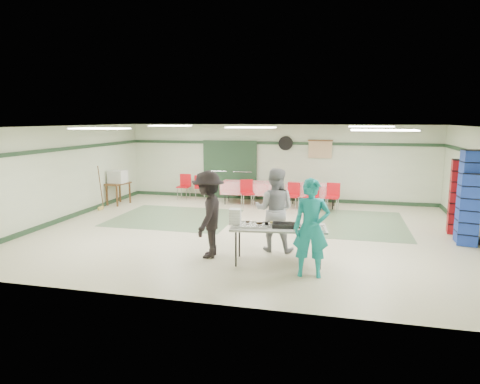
% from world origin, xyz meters
% --- Properties ---
extents(floor, '(11.00, 11.00, 0.00)m').
position_xyz_m(floor, '(0.00, 0.00, 0.00)').
color(floor, '#C0B79A').
rests_on(floor, ground).
extents(ceiling, '(11.00, 11.00, 0.00)m').
position_xyz_m(ceiling, '(0.00, 0.00, 2.70)').
color(ceiling, silver).
rests_on(ceiling, wall_back).
extents(wall_back, '(11.00, 0.00, 11.00)m').
position_xyz_m(wall_back, '(0.00, 4.50, 1.35)').
color(wall_back, '#B3BFA3').
rests_on(wall_back, floor).
extents(wall_front, '(11.00, 0.00, 11.00)m').
position_xyz_m(wall_front, '(0.00, -4.50, 1.35)').
color(wall_front, '#B3BFA3').
rests_on(wall_front, floor).
extents(wall_left, '(0.00, 9.00, 9.00)m').
position_xyz_m(wall_left, '(-5.50, 0.00, 1.35)').
color(wall_left, '#B3BFA3').
rests_on(wall_left, floor).
extents(trim_back, '(11.00, 0.06, 0.10)m').
position_xyz_m(trim_back, '(0.00, 4.47, 2.05)').
color(trim_back, '#1F3923').
rests_on(trim_back, wall_back).
extents(baseboard_back, '(11.00, 0.06, 0.12)m').
position_xyz_m(baseboard_back, '(0.00, 4.47, 0.06)').
color(baseboard_back, '#1F3923').
rests_on(baseboard_back, floor).
extents(trim_left, '(0.06, 9.00, 0.10)m').
position_xyz_m(trim_left, '(-5.47, 0.00, 2.05)').
color(trim_left, '#1F3923').
rests_on(trim_left, wall_back).
extents(baseboard_left, '(0.06, 9.00, 0.12)m').
position_xyz_m(baseboard_left, '(-5.47, 0.00, 0.06)').
color(baseboard_left, '#1F3923').
rests_on(baseboard_left, floor).
extents(green_patch_a, '(3.50, 3.00, 0.01)m').
position_xyz_m(green_patch_a, '(-2.50, 1.00, 0.00)').
color(green_patch_a, '#5C7757').
rests_on(green_patch_a, floor).
extents(green_patch_b, '(2.50, 3.50, 0.01)m').
position_xyz_m(green_patch_b, '(2.80, 1.50, 0.00)').
color(green_patch_b, '#5C7757').
rests_on(green_patch_b, floor).
extents(double_door_left, '(0.90, 0.06, 2.10)m').
position_xyz_m(double_door_left, '(-2.20, 4.44, 1.05)').
color(double_door_left, gray).
rests_on(double_door_left, floor).
extents(double_door_right, '(0.90, 0.06, 2.10)m').
position_xyz_m(double_door_right, '(-1.25, 4.44, 1.05)').
color(double_door_right, gray).
rests_on(double_door_right, floor).
extents(door_frame, '(2.00, 0.03, 2.15)m').
position_xyz_m(door_frame, '(-1.73, 4.42, 1.05)').
color(door_frame, '#1F3923').
rests_on(door_frame, floor).
extents(wall_fan, '(0.50, 0.10, 0.50)m').
position_xyz_m(wall_fan, '(0.30, 4.44, 2.05)').
color(wall_fan, black).
rests_on(wall_fan, wall_back).
extents(scroll_banner, '(0.80, 0.02, 0.60)m').
position_xyz_m(scroll_banner, '(1.50, 4.44, 1.85)').
color(scroll_banner, tan).
rests_on(scroll_banner, wall_back).
extents(serving_table, '(1.98, 1.00, 0.76)m').
position_xyz_m(serving_table, '(1.06, -2.30, 0.72)').
color(serving_table, '#A09F9B').
rests_on(serving_table, floor).
extents(sheet_tray_right, '(0.64, 0.51, 0.02)m').
position_xyz_m(sheet_tray_right, '(1.69, -2.38, 0.77)').
color(sheet_tray_right, silver).
rests_on(sheet_tray_right, serving_table).
extents(sheet_tray_mid, '(0.57, 0.46, 0.02)m').
position_xyz_m(sheet_tray_mid, '(1.03, -2.22, 0.77)').
color(sheet_tray_mid, silver).
rests_on(sheet_tray_mid, serving_table).
extents(sheet_tray_left, '(0.67, 0.54, 0.02)m').
position_xyz_m(sheet_tray_left, '(0.56, -2.39, 0.77)').
color(sheet_tray_left, silver).
rests_on(sheet_tray_left, serving_table).
extents(baking_pan, '(0.52, 0.36, 0.08)m').
position_xyz_m(baking_pan, '(1.19, -2.33, 0.80)').
color(baking_pan, black).
rests_on(baking_pan, serving_table).
extents(foam_box_stack, '(0.26, 0.24, 0.32)m').
position_xyz_m(foam_box_stack, '(0.17, -2.31, 0.92)').
color(foam_box_stack, white).
rests_on(foam_box_stack, serving_table).
extents(volunteer_teal, '(0.70, 0.49, 1.83)m').
position_xyz_m(volunteer_teal, '(1.76, -2.88, 0.92)').
color(volunteer_teal, teal).
rests_on(volunteer_teal, floor).
extents(volunteer_grey, '(0.92, 0.72, 1.84)m').
position_xyz_m(volunteer_grey, '(0.85, -1.48, 0.92)').
color(volunteer_grey, gray).
rests_on(volunteer_grey, floor).
extents(volunteer_dark, '(0.79, 1.24, 1.83)m').
position_xyz_m(volunteer_dark, '(-0.43, -2.23, 0.92)').
color(volunteer_dark, black).
rests_on(volunteer_dark, floor).
extents(dining_table_a, '(1.71, 0.84, 0.77)m').
position_xyz_m(dining_table_a, '(1.33, 3.59, 0.57)').
color(dining_table_a, red).
rests_on(dining_table_a, floor).
extents(dining_table_b, '(1.80, 0.86, 0.77)m').
position_xyz_m(dining_table_b, '(-0.87, 3.59, 0.57)').
color(dining_table_b, red).
rests_on(dining_table_b, floor).
extents(chair_a, '(0.50, 0.50, 0.84)m').
position_xyz_m(chair_a, '(1.36, 3.02, 0.51)').
color(chair_a, red).
rests_on(chair_a, floor).
extents(chair_b, '(0.46, 0.46, 0.86)m').
position_xyz_m(chair_b, '(0.75, 3.03, 0.53)').
color(chair_b, red).
rests_on(chair_b, floor).
extents(chair_c, '(0.47, 0.47, 0.89)m').
position_xyz_m(chair_c, '(2.01, 3.03, 0.55)').
color(chair_c, red).
rests_on(chair_c, floor).
extents(chair_d, '(0.56, 0.56, 0.91)m').
position_xyz_m(chair_d, '(-0.77, 3.03, 0.56)').
color(chair_d, red).
rests_on(chair_d, floor).
extents(chair_loose_a, '(0.50, 0.50, 0.86)m').
position_xyz_m(chair_loose_a, '(-2.77, 4.07, 0.52)').
color(chair_loose_a, red).
rests_on(chair_loose_a, floor).
extents(chair_loose_b, '(0.44, 0.44, 0.91)m').
position_xyz_m(chair_loose_b, '(-3.29, 3.88, 0.56)').
color(chair_loose_b, red).
rests_on(chair_loose_b, floor).
extents(crate_stack_blue_a, '(0.43, 0.43, 2.20)m').
position_xyz_m(crate_stack_blue_a, '(5.15, 0.14, 1.10)').
color(crate_stack_blue_a, '#1B3BA4').
rests_on(crate_stack_blue_a, floor).
extents(crate_stack_red, '(0.47, 0.47, 1.89)m').
position_xyz_m(crate_stack_red, '(5.15, 1.02, 0.95)').
color(crate_stack_red, maroon).
rests_on(crate_stack_red, floor).
extents(crate_stack_blue_b, '(0.52, 0.52, 1.68)m').
position_xyz_m(crate_stack_blue_b, '(5.15, -0.03, 0.84)').
color(crate_stack_blue_b, '#1B3BA4').
rests_on(crate_stack_blue_b, floor).
extents(printer_table, '(0.66, 0.90, 0.74)m').
position_xyz_m(printer_table, '(-5.15, 2.44, 0.63)').
color(printer_table, brown).
rests_on(printer_table, floor).
extents(office_printer, '(0.55, 0.49, 0.42)m').
position_xyz_m(office_printer, '(-5.15, 2.44, 0.96)').
color(office_printer, beige).
rests_on(office_printer, printer_table).
extents(broom, '(0.06, 0.23, 1.40)m').
position_xyz_m(broom, '(-5.23, 1.49, 0.73)').
color(broom, brown).
rests_on(broom, floor).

